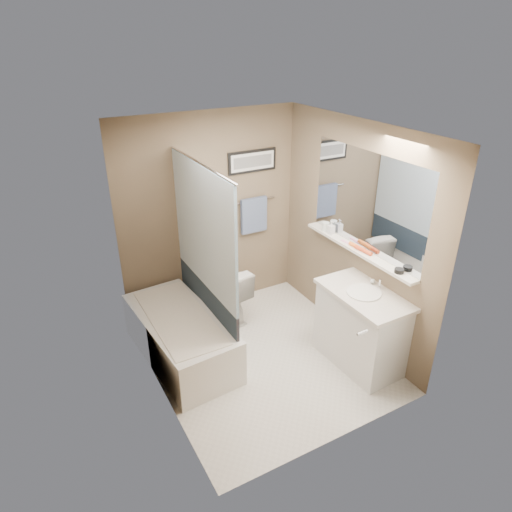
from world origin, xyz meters
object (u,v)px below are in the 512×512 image
candle_bowl_near (399,271)px  hair_brush_front (363,250)px  bathtub (181,337)px  toilet (225,293)px  soap_bottle (331,228)px  hair_brush_back (357,247)px  vanity (361,329)px  glass_jar (326,227)px

candle_bowl_near → hair_brush_front: bearing=90.0°
bathtub → toilet: size_ratio=2.16×
soap_bottle → hair_brush_back: bearing=-90.0°
vanity → soap_bottle: soap_bottle is taller
candle_bowl_near → bathtub: bearing=146.5°
bathtub → vanity: size_ratio=1.67×
vanity → glass_jar: bearing=76.6°
candle_bowl_near → hair_brush_front: hair_brush_front is taller
vanity → glass_jar: size_ratio=9.00×
toilet → soap_bottle: size_ratio=4.72×
hair_brush_front → hair_brush_back: bearing=90.0°
candle_bowl_near → hair_brush_front: (0.00, 0.50, 0.00)m
candle_bowl_near → hair_brush_front: 0.50m
bathtub → vanity: 1.88m
candle_bowl_near → hair_brush_back: bearing=90.0°
hair_brush_front → glass_jar: (0.00, 0.64, 0.03)m
candle_bowl_near → hair_brush_back: (0.00, 0.60, 0.00)m
bathtub → hair_brush_back: bearing=-22.5°
bathtub → glass_jar: (1.79, -0.04, 0.92)m
vanity → bathtub: bearing=146.6°
toilet → hair_brush_front: size_ratio=3.15×
glass_jar → toilet: bearing=155.4°
toilet → hair_brush_back: size_ratio=3.15×
vanity → hair_brush_front: (0.19, 0.29, 0.74)m
candle_bowl_near → toilet: bearing=123.0°
bathtub → soap_bottle: soap_bottle is taller
hair_brush_front → bathtub: bearing=159.1°
vanity → hair_brush_back: bearing=62.2°
hair_brush_back → soap_bottle: soap_bottle is taller
toilet → vanity: size_ratio=0.77×
bathtub → hair_brush_front: size_ratio=6.82×
hair_brush_back → toilet: bearing=135.8°
toilet → soap_bottle: bearing=141.7°
toilet → hair_brush_back: 1.67m
candle_bowl_near → hair_brush_back: hair_brush_back is taller
toilet → candle_bowl_near: (1.05, -1.62, 0.79)m
glass_jar → bathtub: bearing=178.7°
vanity → hair_brush_front: bearing=55.1°
candle_bowl_near → glass_jar: glass_jar is taller
bathtub → candle_bowl_near: bearing=-37.9°
hair_brush_front → soap_bottle: bearing=90.0°
glass_jar → candle_bowl_near: bearing=-90.0°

